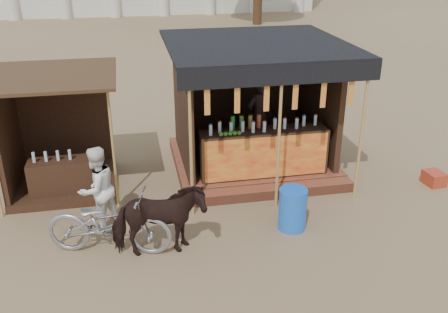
% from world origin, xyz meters
% --- Properties ---
extents(ground, '(120.00, 120.00, 0.00)m').
position_xyz_m(ground, '(0.00, 0.00, 0.00)').
color(ground, '#846B4C').
rests_on(ground, ground).
extents(main_stall, '(3.60, 3.61, 2.78)m').
position_xyz_m(main_stall, '(1.01, 3.36, 1.03)').
color(main_stall, brown).
rests_on(main_stall, ground).
extents(secondary_stall, '(2.40, 2.40, 2.38)m').
position_xyz_m(secondary_stall, '(-3.17, 3.24, 0.85)').
color(secondary_stall, '#3A2215').
rests_on(secondary_stall, ground).
extents(cow, '(1.48, 0.69, 1.24)m').
position_xyz_m(cow, '(-1.29, 0.41, 0.62)').
color(cow, black).
rests_on(cow, ground).
extents(motorbike, '(2.14, 1.21, 1.06)m').
position_xyz_m(motorbike, '(-2.07, 0.64, 0.53)').
color(motorbike, '#96969E').
rests_on(motorbike, ground).
extents(bystander, '(0.94, 0.92, 1.52)m').
position_xyz_m(bystander, '(-2.25, 1.44, 0.76)').
color(bystander, white).
rests_on(bystander, ground).
extents(blue_barrel, '(0.63, 0.63, 0.76)m').
position_xyz_m(blue_barrel, '(1.05, 0.75, 0.38)').
color(blue_barrel, blue).
rests_on(blue_barrel, ground).
extents(red_crate, '(0.39, 0.45, 0.28)m').
position_xyz_m(red_crate, '(4.47, 1.78, 0.14)').
color(red_crate, '#A3311B').
rests_on(red_crate, ground).
extents(cooler, '(0.75, 0.62, 0.46)m').
position_xyz_m(cooler, '(1.98, 2.60, 0.23)').
color(cooler, '#197040').
rests_on(cooler, ground).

